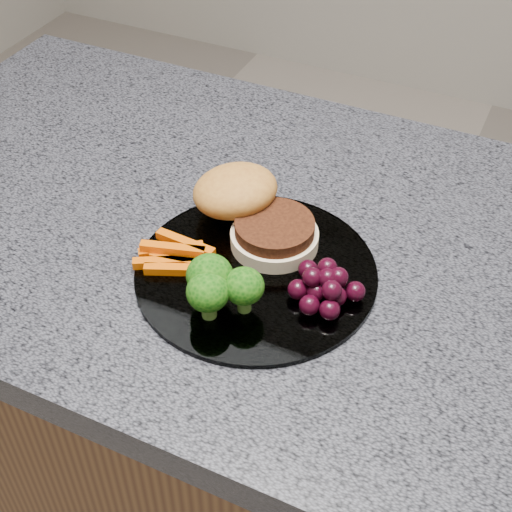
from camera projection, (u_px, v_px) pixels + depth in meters
The scene contains 7 objects.
island_cabinet at pixel (296, 466), 1.12m from camera, with size 1.20×0.60×0.86m, color brown.
countertop at pixel (311, 257), 0.82m from camera, with size 1.20×0.60×0.04m, color #51525C.
plate at pixel (256, 272), 0.76m from camera, with size 0.26×0.26×0.01m, color white.
burger at pixel (249, 209), 0.80m from camera, with size 0.19×0.16×0.05m.
carrot_sticks at pixel (177, 255), 0.77m from camera, with size 0.09×0.07×0.02m.
broccoli at pixel (218, 284), 0.70m from camera, with size 0.08×0.06×0.06m.
grape_bunch at pixel (324, 286), 0.72m from camera, with size 0.08×0.07×0.04m.
Camera 1 is at (0.20, -0.57, 1.43)m, focal length 50.00 mm.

